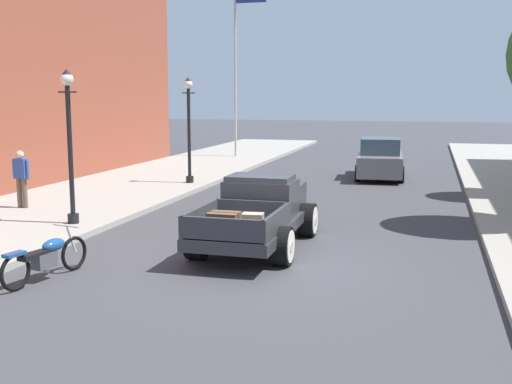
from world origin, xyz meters
TOP-DOWN VIEW (x-y plane):
  - ground_plane at (0.00, 0.00)m, footprint 140.00×140.00m
  - hotrod_truck_gunmetal at (-0.41, 1.54)m, footprint 2.21×4.95m
  - motorcycle_parked at (-3.45, -2.17)m, footprint 0.67×2.10m
  - car_background_grey at (1.32, 13.82)m, footprint 2.09×4.41m
  - pedestrian_sidewalk_left at (-8.00, 3.39)m, footprint 0.53×0.22m
  - street_lamp_near at (-5.39, 1.84)m, footprint 0.50×0.32m
  - street_lamp_far at (-5.28, 9.52)m, footprint 0.50×0.32m
  - flagpole at (-6.43, 19.57)m, footprint 1.74×0.16m

SIDE VIEW (x-z plane):
  - ground_plane at x=0.00m, z-range 0.00..0.00m
  - motorcycle_parked at x=-3.45m, z-range -0.02..0.91m
  - hotrod_truck_gunmetal at x=-0.41m, z-range -0.04..1.54m
  - car_background_grey at x=1.32m, z-range -0.06..1.59m
  - pedestrian_sidewalk_left at x=-8.00m, z-range 0.26..1.91m
  - street_lamp_near at x=-5.39m, z-range 0.46..4.31m
  - street_lamp_far at x=-5.28m, z-range 0.46..4.31m
  - flagpole at x=-6.43m, z-range 1.19..10.35m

